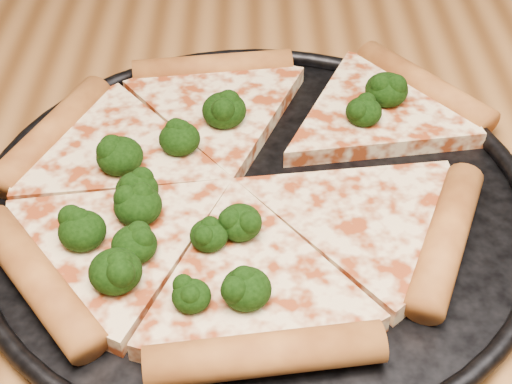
{
  "coord_description": "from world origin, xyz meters",
  "views": [
    {
      "loc": [
        -0.08,
        -0.37,
        1.11
      ],
      "look_at": [
        -0.08,
        0.02,
        0.77
      ],
      "focal_mm": 53.54,
      "sensor_mm": 36.0,
      "label": 1
    }
  ],
  "objects": [
    {
      "name": "dining_table",
      "position": [
        0.0,
        0.0,
        0.66
      ],
      "size": [
        1.2,
        0.9,
        0.75
      ],
      "color": "#925C2D",
      "rests_on": "ground"
    },
    {
      "name": "pizza_pan",
      "position": [
        -0.08,
        0.02,
        0.76
      ],
      "size": [
        0.39,
        0.39,
        0.02
      ],
      "color": "black",
      "rests_on": "dining_table"
    },
    {
      "name": "pizza",
      "position": [
        -0.09,
        0.04,
        0.77
      ],
      "size": [
        0.38,
        0.35,
        0.03
      ],
      "rotation": [
        0.0,
        0.0,
        0.13
      ],
      "color": "#FFD89C",
      "rests_on": "pizza_pan"
    },
    {
      "name": "broccoli_florets",
      "position": [
        -0.11,
        0.02,
        0.78
      ],
      "size": [
        0.24,
        0.24,
        0.03
      ],
      "color": "black",
      "rests_on": "pizza"
    }
  ]
}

